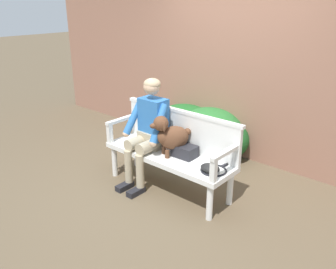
% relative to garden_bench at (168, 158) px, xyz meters
% --- Properties ---
extents(ground_plane, '(40.00, 40.00, 0.00)m').
position_rel_garden_bench_xyz_m(ground_plane, '(0.00, 0.00, -0.42)').
color(ground_plane, brown).
extents(brick_garden_fence, '(8.00, 0.30, 2.41)m').
position_rel_garden_bench_xyz_m(brick_garden_fence, '(0.00, 1.58, 0.79)').
color(brick_garden_fence, '#936651').
rests_on(brick_garden_fence, ground).
extents(hedge_bush_far_right, '(1.10, 0.94, 0.69)m').
position_rel_garden_bench_xyz_m(hedge_bush_far_right, '(-0.68, 1.18, -0.07)').
color(hedge_bush_far_right, '#1E5B23').
rests_on(hedge_bush_far_right, ground).
extents(hedge_bush_mid_right, '(0.90, 0.69, 0.63)m').
position_rel_garden_bench_xyz_m(hedge_bush_mid_right, '(-0.05, 1.22, -0.10)').
color(hedge_bush_mid_right, '#194C1E').
rests_on(hedge_bush_mid_right, ground).
extents(hedge_bush_far_left, '(1.04, 1.00, 0.72)m').
position_rel_garden_bench_xyz_m(hedge_bush_far_left, '(-0.23, 1.19, -0.06)').
color(hedge_bush_far_left, '#286B2D').
rests_on(hedge_bush_far_left, ground).
extents(garden_bench, '(1.69, 0.53, 0.48)m').
position_rel_garden_bench_xyz_m(garden_bench, '(0.00, 0.00, 0.00)').
color(garden_bench, white).
rests_on(garden_bench, ground).
extents(bench_backrest, '(1.73, 0.06, 0.50)m').
position_rel_garden_bench_xyz_m(bench_backrest, '(0.00, 0.23, 0.32)').
color(bench_backrest, white).
rests_on(bench_backrest, garden_bench).
extents(bench_armrest_left_end, '(0.06, 0.53, 0.28)m').
position_rel_garden_bench_xyz_m(bench_armrest_left_end, '(-0.80, -0.09, 0.26)').
color(bench_armrest_left_end, white).
rests_on(bench_armrest_left_end, garden_bench).
extents(bench_armrest_right_end, '(0.06, 0.53, 0.28)m').
position_rel_garden_bench_xyz_m(bench_armrest_right_end, '(0.80, -0.09, 0.26)').
color(bench_armrest_right_end, white).
rests_on(bench_armrest_right_end, garden_bench).
extents(person_seated, '(0.56, 0.66, 1.35)m').
position_rel_garden_bench_xyz_m(person_seated, '(-0.30, -0.02, 0.33)').
color(person_seated, black).
rests_on(person_seated, ground).
extents(dog_on_bench, '(0.39, 0.49, 0.50)m').
position_rel_garden_bench_xyz_m(dog_on_bench, '(0.04, -0.00, 0.31)').
color(dog_on_bench, brown).
rests_on(dog_on_bench, garden_bench).
extents(tennis_racket, '(0.33, 0.58, 0.03)m').
position_rel_garden_bench_xyz_m(tennis_racket, '(0.68, 0.01, 0.07)').
color(tennis_racket, black).
rests_on(tennis_racket, garden_bench).
extents(baseball_glove, '(0.23, 0.18, 0.09)m').
position_rel_garden_bench_xyz_m(baseball_glove, '(0.65, -0.06, 0.11)').
color(baseball_glove, black).
rests_on(baseball_glove, garden_bench).
extents(sports_bag, '(0.29, 0.21, 0.14)m').
position_rel_garden_bench_xyz_m(sports_bag, '(0.20, 0.07, 0.13)').
color(sports_bag, '#232328').
rests_on(sports_bag, garden_bench).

